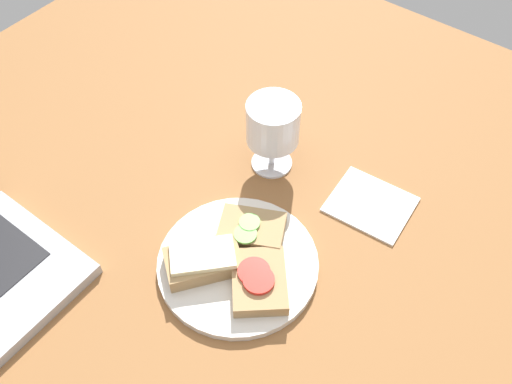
# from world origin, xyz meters

# --- Properties ---
(wooden_table) EXTENTS (1.40, 1.40, 0.03)m
(wooden_table) POSITION_xyz_m (0.00, 0.00, 0.01)
(wooden_table) COLOR brown
(wooden_table) RESTS_ON ground
(plate) EXTENTS (0.24, 0.24, 0.01)m
(plate) POSITION_xyz_m (-0.05, -0.07, 0.04)
(plate) COLOR silver
(plate) RESTS_ON wooden_table
(sandwich_with_cheese) EXTENTS (0.13, 0.12, 0.03)m
(sandwich_with_cheese) POSITION_xyz_m (-0.09, -0.03, 0.06)
(sandwich_with_cheese) COLOR #A88456
(sandwich_with_cheese) RESTS_ON plate
(sandwich_with_tomato) EXTENTS (0.13, 0.13, 0.03)m
(sandwich_with_tomato) POSITION_xyz_m (-0.07, -0.12, 0.06)
(sandwich_with_tomato) COLOR #A88456
(sandwich_with_tomato) RESTS_ON plate
(sandwich_with_cucumber) EXTENTS (0.10, 0.12, 0.03)m
(sandwich_with_cucumber) POSITION_xyz_m (-0.00, -0.05, 0.06)
(sandwich_with_cucumber) COLOR #A88456
(sandwich_with_cucumber) RESTS_ON plate
(wine_glass) EXTENTS (0.09, 0.09, 0.14)m
(wine_glass) POSITION_xyz_m (0.14, 0.01, 0.12)
(wine_glass) COLOR white
(wine_glass) RESTS_ON wooden_table
(napkin) EXTENTS (0.12, 0.14, 0.00)m
(napkin) POSITION_xyz_m (0.17, -0.17, 0.03)
(napkin) COLOR white
(napkin) RESTS_ON wooden_table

